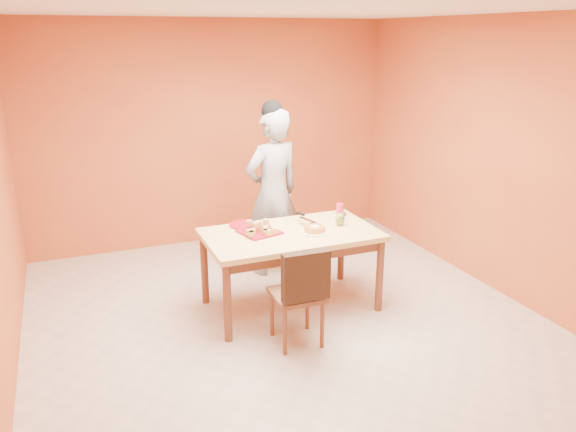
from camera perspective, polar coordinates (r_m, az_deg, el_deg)
name	(u,v)px	position (r m, az deg, el deg)	size (l,w,h in m)	color
floor	(291,326)	(5.15, 0.31, -11.16)	(5.00, 5.00, 0.00)	beige
ceiling	(292,8)	(4.51, 0.37, 20.42)	(5.00, 5.00, 0.00)	white
wall_back	(213,134)	(6.97, -7.66, 8.25)	(4.50, 4.50, 0.00)	#C0622C
wall_right	(505,159)	(5.87, 21.16, 5.38)	(5.00, 5.00, 0.00)	#C0622C
dining_table	(291,242)	(5.24, 0.29, -2.62)	(1.60, 0.90, 0.76)	#E8CC79
dining_chair	(298,293)	(4.70, 1.00, -7.82)	(0.42, 0.49, 0.89)	brown
pastry_pile	(259,226)	(5.17, -2.94, -1.02)	(0.29, 0.29, 0.10)	tan
person	(273,193)	(5.98, -1.56, 2.35)	(0.66, 0.43, 1.80)	gray
pastry_platter	(259,232)	(5.19, -2.93, -1.62)	(0.33, 0.33, 0.02)	maroon
red_dinner_plate	(243,225)	(5.40, -4.55, -0.88)	(0.27, 0.27, 0.02)	maroon
white_cake_plate	(315,232)	(5.21, 2.71, -1.59)	(0.28, 0.28, 0.01)	silver
sponge_cake	(315,229)	(5.20, 2.72, -1.30)	(0.20, 0.20, 0.04)	orange
cake_server	(308,220)	(5.35, 2.01, -0.40)	(0.05, 0.24, 0.01)	silver
egg_ornament	(340,219)	(5.40, 5.32, -0.34)	(0.10, 0.08, 0.12)	olive
magenta_glass	(340,209)	(5.75, 5.28, 0.74)	(0.07, 0.07, 0.10)	#D92051
checker_tin	(341,214)	(5.72, 5.45, 0.22)	(0.09, 0.09, 0.03)	#33160E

